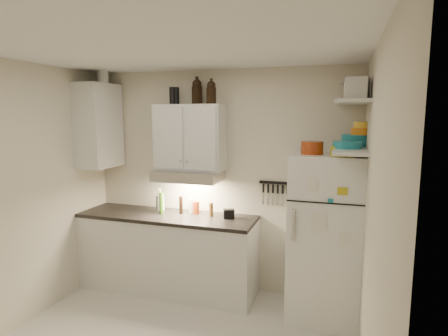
% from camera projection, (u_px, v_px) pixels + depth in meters
% --- Properties ---
extents(ceiling, '(3.20, 3.00, 0.02)m').
position_uv_depth(ceiling, '(157.00, 45.00, 2.85)').
color(ceiling, white).
rests_on(ceiling, ground).
extents(back_wall, '(3.20, 0.02, 2.60)m').
position_uv_depth(back_wall, '(220.00, 181.00, 4.46)').
color(back_wall, beige).
rests_on(back_wall, ground).
extents(left_wall, '(0.02, 3.00, 2.60)m').
position_uv_depth(left_wall, '(7.00, 199.00, 3.52)').
color(left_wall, beige).
rests_on(left_wall, ground).
extents(right_wall, '(0.02, 3.00, 2.60)m').
position_uv_depth(right_wall, '(373.00, 231.00, 2.55)').
color(right_wall, beige).
rests_on(right_wall, ground).
extents(base_cabinet, '(2.10, 0.60, 0.88)m').
position_uv_depth(base_cabinet, '(168.00, 254.00, 4.46)').
color(base_cabinet, silver).
rests_on(base_cabinet, floor).
extents(countertop, '(2.10, 0.62, 0.04)m').
position_uv_depth(countertop, '(167.00, 216.00, 4.39)').
color(countertop, black).
rests_on(countertop, base_cabinet).
extents(upper_cabinet, '(0.80, 0.33, 0.75)m').
position_uv_depth(upper_cabinet, '(190.00, 137.00, 4.31)').
color(upper_cabinet, silver).
rests_on(upper_cabinet, back_wall).
extents(side_cabinet, '(0.33, 0.55, 1.00)m').
position_uv_depth(side_cabinet, '(99.00, 126.00, 4.51)').
color(side_cabinet, silver).
rests_on(side_cabinet, left_wall).
extents(range_hood, '(0.76, 0.46, 0.12)m').
position_uv_depth(range_hood, '(188.00, 175.00, 4.31)').
color(range_hood, silver).
rests_on(range_hood, back_wall).
extents(fridge, '(0.70, 0.68, 1.70)m').
position_uv_depth(fridge, '(325.00, 237.00, 3.82)').
color(fridge, white).
rests_on(fridge, floor).
extents(shelf_hi, '(0.30, 0.95, 0.03)m').
position_uv_depth(shelf_hi, '(352.00, 102.00, 3.44)').
color(shelf_hi, silver).
rests_on(shelf_hi, right_wall).
extents(shelf_lo, '(0.30, 0.95, 0.03)m').
position_uv_depth(shelf_lo, '(350.00, 150.00, 3.50)').
color(shelf_lo, silver).
rests_on(shelf_lo, right_wall).
extents(knife_strip, '(0.42, 0.02, 0.03)m').
position_uv_depth(knife_strip, '(278.00, 183.00, 4.22)').
color(knife_strip, black).
rests_on(knife_strip, back_wall).
extents(dutch_oven, '(0.27, 0.27, 0.13)m').
position_uv_depth(dutch_oven, '(312.00, 148.00, 3.66)').
color(dutch_oven, '#943211').
rests_on(dutch_oven, fridge).
extents(book_stack, '(0.23, 0.28, 0.09)m').
position_uv_depth(book_stack, '(343.00, 151.00, 3.53)').
color(book_stack, gold).
rests_on(book_stack, fridge).
extents(spice_jar, '(0.08, 0.08, 0.10)m').
position_uv_depth(spice_jar, '(338.00, 150.00, 3.54)').
color(spice_jar, silver).
rests_on(spice_jar, fridge).
extents(stock_pot, '(0.29, 0.29, 0.18)m').
position_uv_depth(stock_pot, '(353.00, 92.00, 3.68)').
color(stock_pot, silver).
rests_on(stock_pot, shelf_hi).
extents(tin_a, '(0.20, 0.19, 0.17)m').
position_uv_depth(tin_a, '(357.00, 90.00, 3.29)').
color(tin_a, '#AAAAAD').
rests_on(tin_a, shelf_hi).
extents(tin_b, '(0.21, 0.21, 0.18)m').
position_uv_depth(tin_b, '(357.00, 88.00, 3.17)').
color(tin_b, '#AAAAAD').
rests_on(tin_b, shelf_hi).
extents(bowl_teal, '(0.29, 0.29, 0.11)m').
position_uv_depth(bowl_teal, '(356.00, 140.00, 3.71)').
color(bowl_teal, teal).
rests_on(bowl_teal, shelf_lo).
extents(bowl_orange, '(0.23, 0.23, 0.07)m').
position_uv_depth(bowl_orange, '(363.00, 131.00, 3.66)').
color(bowl_orange, orange).
rests_on(bowl_orange, bowl_teal).
extents(bowl_yellow, '(0.18, 0.18, 0.06)m').
position_uv_depth(bowl_yellow, '(363.00, 125.00, 3.65)').
color(bowl_yellow, gold).
rests_on(bowl_yellow, bowl_orange).
extents(plates, '(0.30, 0.30, 0.07)m').
position_uv_depth(plates, '(347.00, 145.00, 3.46)').
color(plates, teal).
rests_on(plates, shelf_lo).
extents(growler_a, '(0.14, 0.14, 0.29)m').
position_uv_depth(growler_a, '(197.00, 92.00, 4.27)').
color(growler_a, black).
rests_on(growler_a, upper_cabinet).
extents(growler_b, '(0.12, 0.12, 0.25)m').
position_uv_depth(growler_b, '(211.00, 92.00, 4.08)').
color(growler_b, black).
rests_on(growler_b, upper_cabinet).
extents(thermos_a, '(0.09, 0.09, 0.20)m').
position_uv_depth(thermos_a, '(176.00, 96.00, 4.29)').
color(thermos_a, black).
rests_on(thermos_a, upper_cabinet).
extents(thermos_b, '(0.09, 0.09, 0.19)m').
position_uv_depth(thermos_b, '(172.00, 96.00, 4.27)').
color(thermos_b, black).
rests_on(thermos_b, upper_cabinet).
extents(side_jar, '(0.15, 0.15, 0.17)m').
position_uv_depth(side_jar, '(103.00, 76.00, 4.43)').
color(side_jar, silver).
rests_on(side_jar, side_cabinet).
extents(soap_bottle, '(0.12, 0.12, 0.31)m').
position_uv_depth(soap_bottle, '(160.00, 199.00, 4.51)').
color(soap_bottle, silver).
rests_on(soap_bottle, countertop).
extents(pepper_mill, '(0.06, 0.06, 0.16)m').
position_uv_depth(pepper_mill, '(211.00, 209.00, 4.31)').
color(pepper_mill, brown).
rests_on(pepper_mill, countertop).
extents(oil_bottle, '(0.05, 0.05, 0.26)m').
position_uv_depth(oil_bottle, '(161.00, 203.00, 4.40)').
color(oil_bottle, '#41741D').
rests_on(oil_bottle, countertop).
extents(vinegar_bottle, '(0.06, 0.06, 0.21)m').
position_uv_depth(vinegar_bottle, '(181.00, 205.00, 4.42)').
color(vinegar_bottle, black).
rests_on(vinegar_bottle, countertop).
extents(clear_bottle, '(0.08, 0.08, 0.18)m').
position_uv_depth(clear_bottle, '(191.00, 206.00, 4.45)').
color(clear_bottle, silver).
rests_on(clear_bottle, countertop).
extents(red_jar, '(0.10, 0.10, 0.15)m').
position_uv_depth(red_jar, '(196.00, 208.00, 4.42)').
color(red_jar, '#943211').
rests_on(red_jar, countertop).
extents(caddy, '(0.14, 0.13, 0.10)m').
position_uv_depth(caddy, '(229.00, 214.00, 4.23)').
color(caddy, black).
rests_on(caddy, countertop).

